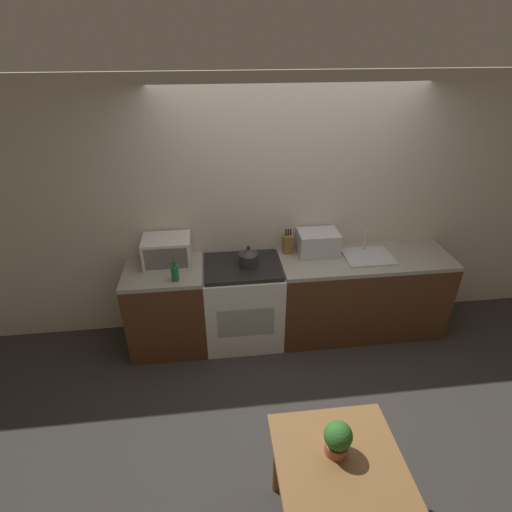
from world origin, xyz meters
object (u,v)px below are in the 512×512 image
Objects in this scene: stove_range at (243,303)px; dining_table at (339,474)px; bottle at (175,273)px; kettle at (249,257)px; toaster_oven at (318,243)px; microwave at (167,251)px.

stove_range is 1.20× the size of dining_table.
stove_range is 0.85m from bottle.
toaster_oven is (0.72, 0.15, 0.03)m from kettle.
microwave is at bearing 170.15° from stove_range.
stove_range is at bearing 17.00° from bottle.
bottle is 2.09m from dining_table.
microwave is (-0.71, 0.12, 0.59)m from stove_range.
microwave is (-0.78, 0.13, 0.05)m from kettle.
toaster_oven is (1.50, 0.02, -0.02)m from microwave.
microwave reaches higher than bottle.
toaster_oven reaches higher than bottle.
dining_table is (0.33, -1.98, -0.36)m from kettle.
kettle is 0.79m from microwave.
bottle is at bearing -74.93° from microwave.
kettle is at bearing -9.55° from microwave.
microwave is 0.33m from bottle.
dining_table is at bearing -60.42° from bottle.
stove_range is 2.03m from dining_table.
toaster_oven is 0.54× the size of dining_table.
toaster_oven is at bearing 13.48° from bottle.
bottle is at bearing 119.58° from dining_table.
dining_table is at bearing -62.40° from microwave.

